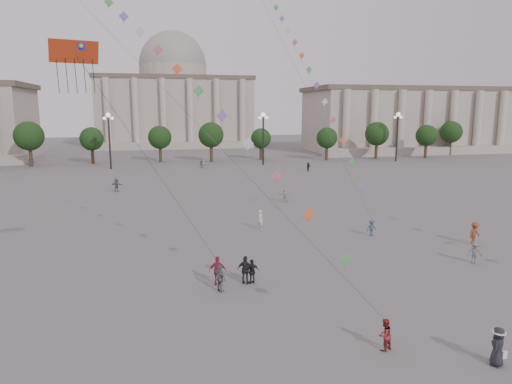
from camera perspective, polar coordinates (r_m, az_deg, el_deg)
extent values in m
plane|color=#5D5A57|center=(24.49, 4.98, -16.99)|extent=(360.00, 360.00, 0.00)
cube|color=#A39788|center=(141.69, 22.91, 8.16)|extent=(80.00, 22.00, 16.00)
cube|color=brown|center=(141.76, 23.16, 11.63)|extent=(81.60, 22.44, 1.20)
cube|color=#A39788|center=(131.65, 25.96, 4.78)|extent=(84.00, 4.00, 2.00)
cube|color=#A39788|center=(150.88, -10.15, 9.64)|extent=(46.00, 30.00, 20.00)
cube|color=brown|center=(151.17, -10.28, 13.66)|extent=(46.92, 30.60, 1.20)
cube|color=#A39788|center=(134.28, -9.70, 5.75)|extent=(48.30, 4.00, 2.00)
cylinder|color=#A39788|center=(151.30, -10.30, 14.37)|extent=(21.00, 21.00, 5.00)
sphere|color=gray|center=(151.50, -10.33, 15.32)|extent=(21.00, 21.00, 21.00)
cylinder|color=#332719|center=(101.88, -25.77, 3.92)|extent=(0.70, 0.70, 3.52)
sphere|color=black|center=(101.60, -25.94, 5.98)|extent=(5.12, 5.12, 5.12)
cylinder|color=#332719|center=(99.82, -19.05, 4.27)|extent=(0.70, 0.70, 3.52)
sphere|color=black|center=(99.54, -19.17, 6.37)|extent=(5.12, 5.12, 5.12)
cylinder|color=#332719|center=(99.18, -12.13, 4.56)|extent=(0.70, 0.70, 3.52)
sphere|color=black|center=(98.89, -12.21, 6.68)|extent=(5.12, 5.12, 5.12)
cylinder|color=#332719|center=(99.98, -5.21, 4.79)|extent=(0.70, 0.70, 3.52)
sphere|color=black|center=(99.70, -5.25, 6.90)|extent=(5.12, 5.12, 5.12)
cylinder|color=#332719|center=(102.20, 1.50, 4.95)|extent=(0.70, 0.70, 3.52)
sphere|color=black|center=(101.93, 1.51, 7.01)|extent=(5.12, 5.12, 5.12)
cylinder|color=#332719|center=(105.75, 7.84, 5.04)|extent=(0.70, 0.70, 3.52)
sphere|color=black|center=(105.48, 7.89, 7.03)|extent=(5.12, 5.12, 5.12)
cylinder|color=#332719|center=(110.48, 13.71, 5.06)|extent=(0.70, 0.70, 3.52)
sphere|color=black|center=(110.23, 13.79, 6.96)|extent=(5.12, 5.12, 5.12)
cylinder|color=#332719|center=(116.27, 19.05, 5.04)|extent=(0.70, 0.70, 3.52)
sphere|color=black|center=(116.03, 19.15, 6.85)|extent=(5.12, 5.12, 5.12)
cylinder|color=#332719|center=(122.96, 23.84, 4.98)|extent=(0.70, 0.70, 3.52)
sphere|color=black|center=(122.74, 23.96, 6.69)|extent=(5.12, 5.12, 5.12)
cylinder|color=#262628|center=(91.31, -17.83, 5.87)|extent=(0.36, 0.36, 10.00)
sphere|color=#FFE5B2|center=(91.11, -18.01, 9.13)|extent=(0.90, 0.90, 0.90)
sphere|color=#FFE5B2|center=(91.18, -18.43, 8.73)|extent=(0.60, 0.60, 0.60)
sphere|color=#FFE5B2|center=(91.06, -17.55, 8.78)|extent=(0.60, 0.60, 0.60)
cylinder|color=#262628|center=(93.49, 0.91, 6.45)|extent=(0.36, 0.36, 10.00)
sphere|color=#FFE5B2|center=(93.29, 0.92, 9.64)|extent=(0.90, 0.90, 0.90)
sphere|color=#FFE5B2|center=(93.14, 0.49, 9.27)|extent=(0.60, 0.60, 0.60)
sphere|color=#FFE5B2|center=(93.46, 1.34, 9.27)|extent=(0.60, 0.60, 0.60)
cylinder|color=#262628|center=(104.60, 17.21, 6.40)|extent=(0.36, 0.36, 10.00)
sphere|color=#FFE5B2|center=(104.42, 17.36, 9.25)|extent=(0.90, 0.90, 0.90)
sphere|color=#FFE5B2|center=(104.09, 17.00, 8.93)|extent=(0.60, 0.60, 0.60)
sphere|color=#FFE5B2|center=(104.78, 17.68, 8.90)|extent=(0.60, 0.60, 0.60)
imported|color=navy|center=(89.77, -6.84, 3.50)|extent=(0.95, 0.59, 1.51)
imported|color=silver|center=(89.82, -6.54, 3.52)|extent=(1.41, 1.20, 1.53)
imported|color=#5E5F62|center=(37.48, 25.66, -6.85)|extent=(1.21, 0.95, 1.65)
imported|color=beige|center=(56.15, 3.62, -0.40)|extent=(1.59, 0.61, 1.68)
imported|color=brown|center=(42.60, 25.66, -4.67)|extent=(1.42, 1.09, 1.94)
imported|color=black|center=(84.69, 6.54, 3.15)|extent=(1.44, 1.42, 1.65)
imported|color=#5B5B5F|center=(66.00, -17.05, 0.83)|extent=(1.75, 1.24, 1.82)
imported|color=silver|center=(43.25, 0.53, -3.46)|extent=(0.79, 0.82, 1.89)
imported|color=#9B2A45|center=(29.90, -4.79, -9.79)|extent=(1.22, 0.78, 1.93)
imported|color=black|center=(30.01, -1.31, -9.73)|extent=(1.19, 0.91, 1.89)
imported|color=slate|center=(28.88, -4.50, -10.73)|extent=(0.86, 1.10, 1.74)
imported|color=black|center=(30.14, -0.48, -9.90)|extent=(1.03, 0.68, 1.63)
imported|color=maroon|center=(23.24, 15.79, -16.78)|extent=(0.92, 0.83, 1.56)
imported|color=navy|center=(42.32, 14.25, -4.36)|extent=(1.03, 0.69, 1.49)
imported|color=black|center=(23.78, 27.98, -16.70)|extent=(1.03, 0.98, 1.78)
cone|color=white|center=(23.48, 28.13, -15.09)|extent=(0.52, 0.52, 0.14)
cylinder|color=white|center=(23.50, 28.12, -15.23)|extent=(0.60, 0.60, 0.02)
cube|color=white|center=(23.99, 28.62, -17.42)|extent=(0.22, 0.10, 0.35)
cube|color=#A83011|center=(23.88, -21.80, 15.98)|extent=(2.26, 1.10, 1.02)
cube|color=#18872C|center=(23.92, -22.72, 16.51)|extent=(0.39, 0.28, 0.34)
cube|color=#202FAE|center=(23.82, -20.99, 16.65)|extent=(0.39, 0.28, 0.34)
sphere|color=gold|center=(23.88, -22.74, 16.52)|extent=(0.20, 0.20, 0.20)
sphere|color=gold|center=(23.78, -21.01, 16.66)|extent=(0.20, 0.20, 0.20)
cylinder|color=#3F3F3F|center=(25.89, -12.26, 2.34)|extent=(0.02, 0.02, 14.88)
cube|color=#4CA558|center=(23.24, 11.09, -8.30)|extent=(0.76, 0.25, 0.76)
cube|color=#E86236|center=(24.12, 6.65, -2.79)|extent=(0.76, 0.25, 0.76)
cube|color=#BA6276|center=(25.36, 2.62, 1.96)|extent=(0.76, 0.25, 0.76)
cube|color=silver|center=(26.87, -1.02, 6.03)|extent=(0.76, 0.25, 0.76)
cube|color=#8762C5|center=(28.61, -4.28, 9.49)|extent=(0.76, 0.25, 0.76)
cube|color=#4CA558|center=(30.51, -7.21, 12.42)|extent=(0.76, 0.25, 0.76)
cube|color=#E86236|center=(32.55, -9.83, 14.91)|extent=(0.76, 0.25, 0.76)
cube|color=#BA6276|center=(34.69, -12.18, 17.01)|extent=(0.76, 0.25, 0.76)
cube|color=silver|center=(36.92, -14.30, 18.80)|extent=(0.76, 0.25, 0.76)
cube|color=#8762C5|center=(39.22, -16.20, 20.33)|extent=(0.76, 0.25, 0.76)
cube|color=#4CA558|center=(41.57, -17.93, 21.64)|extent=(0.76, 0.25, 0.76)
cylinder|color=#3F3F3F|center=(61.97, 1.78, 21.05)|extent=(0.02, 0.02, 62.48)
cube|color=#8762C5|center=(43.01, 13.07, 0.59)|extent=(0.76, 0.25, 0.76)
cube|color=#4CA558|center=(44.15, 11.88, 3.69)|extent=(0.76, 0.25, 0.76)
cube|color=#E86236|center=(45.44, 10.73, 6.42)|extent=(0.76, 0.25, 0.76)
cube|color=#BA6276|center=(46.85, 9.64, 8.87)|extent=(0.76, 0.25, 0.76)
cube|color=silver|center=(48.35, 8.59, 11.09)|extent=(0.76, 0.25, 0.76)
cube|color=#8762C5|center=(49.93, 7.59, 13.10)|extent=(0.76, 0.25, 0.76)
cube|color=#4CA558|center=(51.58, 6.64, 14.94)|extent=(0.76, 0.25, 0.76)
cube|color=#E86236|center=(53.29, 5.74, 16.62)|extent=(0.76, 0.25, 0.76)
cube|color=#BA6276|center=(55.04, 4.87, 18.15)|extent=(0.76, 0.25, 0.76)
cube|color=silver|center=(56.84, 4.05, 19.56)|extent=(0.76, 0.25, 0.76)
cube|color=#8762C5|center=(58.68, 3.26, 20.86)|extent=(0.76, 0.25, 0.76)
cube|color=#4CA558|center=(60.55, 2.51, 22.05)|extent=(0.76, 0.25, 0.76)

